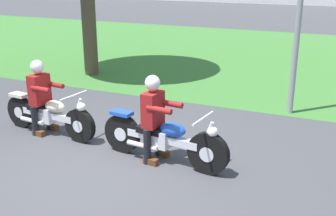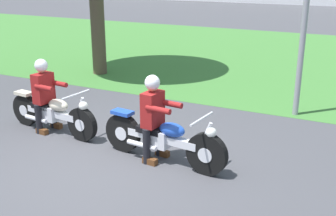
{
  "view_description": "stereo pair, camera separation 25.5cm",
  "coord_description": "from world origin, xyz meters",
  "px_view_note": "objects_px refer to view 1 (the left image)",
  "views": [
    {
      "loc": [
        3.37,
        -4.95,
        2.99
      ],
      "look_at": [
        0.78,
        0.83,
        0.85
      ],
      "focal_mm": 45.06,
      "sensor_mm": 36.0,
      "label": 1
    },
    {
      "loc": [
        3.6,
        -4.84,
        2.99
      ],
      "look_at": [
        0.78,
        0.83,
        0.85
      ],
      "focal_mm": 45.06,
      "sensor_mm": 36.0,
      "label": 2
    }
  ],
  "objects_px": {
    "motorcycle_follow": "(49,115)",
    "rider_lead": "(154,112)",
    "motorcycle_lead": "(163,139)",
    "rider_follow": "(40,91)"
  },
  "relations": [
    {
      "from": "rider_follow",
      "to": "motorcycle_lead",
      "type": "bearing_deg",
      "value": 0.88
    },
    {
      "from": "motorcycle_lead",
      "to": "motorcycle_follow",
      "type": "relative_size",
      "value": 1.06
    },
    {
      "from": "motorcycle_lead",
      "to": "motorcycle_follow",
      "type": "bearing_deg",
      "value": -179.0
    },
    {
      "from": "motorcycle_lead",
      "to": "rider_lead",
      "type": "distance_m",
      "value": 0.46
    },
    {
      "from": "motorcycle_lead",
      "to": "motorcycle_follow",
      "type": "height_order",
      "value": "motorcycle_lead"
    },
    {
      "from": "rider_lead",
      "to": "rider_follow",
      "type": "bearing_deg",
      "value": -179.0
    },
    {
      "from": "motorcycle_lead",
      "to": "motorcycle_follow",
      "type": "xyz_separation_m",
      "value": [
        -2.43,
        0.22,
        -0.02
      ]
    },
    {
      "from": "motorcycle_follow",
      "to": "rider_lead",
      "type": "bearing_deg",
      "value": 1.13
    },
    {
      "from": "motorcycle_lead",
      "to": "rider_lead",
      "type": "height_order",
      "value": "rider_lead"
    },
    {
      "from": "rider_follow",
      "to": "motorcycle_follow",
      "type": "bearing_deg",
      "value": -0.86
    }
  ]
}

